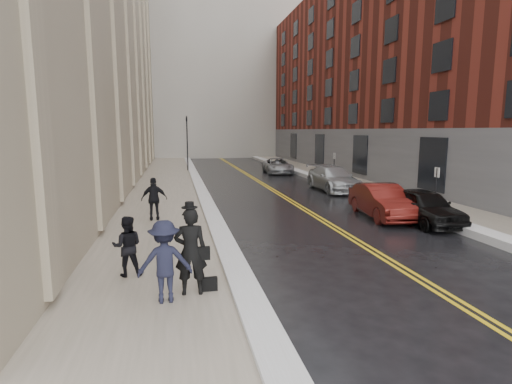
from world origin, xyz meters
name	(u,v)px	position (x,y,z in m)	size (l,w,h in m)	color
ground	(346,303)	(0.00, 0.00, 0.00)	(160.00, 160.00, 0.00)	black
sidewalk_left	(163,195)	(-4.50, 16.00, 0.07)	(4.00, 64.00, 0.15)	gray
sidewalk_right	(373,189)	(9.00, 16.00, 0.07)	(3.00, 64.00, 0.15)	gray
lane_stripe_a	(275,193)	(2.38, 16.00, 0.00)	(0.12, 64.00, 0.01)	gold
lane_stripe_b	(279,193)	(2.62, 16.00, 0.00)	(0.12, 64.00, 0.01)	gold
snow_ridge_left	(202,193)	(-2.20, 16.00, 0.13)	(0.70, 60.80, 0.26)	white
snow_ridge_right	(346,188)	(7.15, 16.00, 0.15)	(0.85, 60.80, 0.30)	white
building_right	(431,69)	(17.50, 23.00, 9.00)	(14.00, 50.00, 18.00)	maroon
tower_far_right	(271,29)	(14.00, 66.00, 22.00)	(22.00, 18.00, 44.00)	slate
traffic_signal	(187,139)	(-2.60, 30.00, 3.08)	(0.18, 0.15, 5.20)	black
parking_sign_near	(436,186)	(7.90, 8.00, 1.36)	(0.06, 0.35, 2.23)	black
parking_sign_far	(334,165)	(7.90, 20.00, 1.36)	(0.06, 0.35, 2.23)	black
car_black	(424,206)	(6.45, 6.70, 0.73)	(1.73, 4.30, 1.46)	black
car_maroon	(382,201)	(5.30, 8.11, 0.75)	(1.59, 4.55, 1.50)	#4E110D
car_silver_near	(333,179)	(6.30, 16.23, 0.78)	(2.19, 5.39, 1.56)	#9FA2A6
car_silver_far	(278,166)	(5.39, 27.06, 0.69)	(2.28, 4.95, 1.38)	#93969A
pedestrian_main	(191,251)	(-3.45, 0.85, 1.16)	(0.74, 0.49, 2.03)	black
pedestrian_a	(127,246)	(-5.01, 2.37, 0.94)	(0.76, 0.60, 1.57)	black
pedestrian_b	(165,261)	(-4.02, 0.56, 1.06)	(1.18, 0.68, 1.83)	black
pedestrian_c	(154,199)	(-4.64, 8.91, 1.05)	(1.05, 0.44, 1.80)	black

